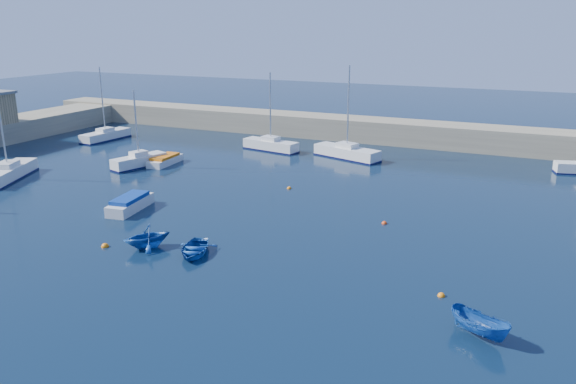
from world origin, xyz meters
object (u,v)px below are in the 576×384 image
at_px(sailboat_3, 139,161).
at_px(motorboat_2, 165,160).
at_px(sailboat_2, 8,172).
at_px(dinghy_right, 480,325).
at_px(dinghy_left, 147,236).
at_px(dinghy_center, 194,249).
at_px(motorboat_1, 130,203).
at_px(sailboat_4, 106,135).
at_px(sailboat_6, 347,152).
at_px(sailboat_5, 271,145).

height_order(sailboat_3, motorboat_2, sailboat_3).
distance_m(sailboat_2, dinghy_right, 43.19).
bearing_deg(dinghy_left, dinghy_center, 41.65).
distance_m(motorboat_1, dinghy_center, 10.54).
xyz_separation_m(sailboat_3, dinghy_right, (33.97, -19.02, -0.05)).
bearing_deg(dinghy_left, sailboat_4, 171.55).
relative_size(sailboat_3, motorboat_1, 1.61).
bearing_deg(dinghy_center, dinghy_right, -27.38).
relative_size(motorboat_2, dinghy_right, 1.51).
height_order(sailboat_2, dinghy_right, sailboat_2).
xyz_separation_m(dinghy_center, dinghy_right, (16.91, -2.74, 0.24)).
distance_m(sailboat_4, motorboat_2, 15.67).
bearing_deg(sailboat_2, sailboat_6, 16.06).
bearing_deg(dinghy_left, sailboat_6, 118.93).
xyz_separation_m(sailboat_5, sailboat_6, (8.90, -0.10, 0.01)).
bearing_deg(sailboat_6, motorboat_2, 140.75).
bearing_deg(sailboat_5, sailboat_3, 155.20).
xyz_separation_m(sailboat_4, dinghy_center, (29.32, -25.42, -0.24)).
xyz_separation_m(sailboat_3, dinghy_center, (17.06, -16.29, -0.28)).
bearing_deg(motorboat_2, sailboat_4, 149.09).
xyz_separation_m(sailboat_5, dinghy_left, (5.26, -28.63, 0.14)).
xyz_separation_m(sailboat_2, motorboat_1, (15.83, -2.55, -0.11)).
bearing_deg(sailboat_2, dinghy_left, -43.30).
xyz_separation_m(sailboat_4, dinghy_right, (46.23, -28.16, -0.00)).
xyz_separation_m(sailboat_4, sailboat_6, (29.69, 2.80, 0.06)).
distance_m(sailboat_6, dinghy_right, 35.10).
xyz_separation_m(sailboat_5, dinghy_center, (8.52, -28.32, -0.29)).
xyz_separation_m(sailboat_4, motorboat_1, (20.18, -20.17, -0.07)).
height_order(motorboat_2, dinghy_center, motorboat_2).
relative_size(sailboat_2, sailboat_6, 1.01).
distance_m(sailboat_3, motorboat_2, 2.57).
relative_size(dinghy_center, dinghy_right, 1.11).
xyz_separation_m(sailboat_2, sailboat_5, (16.44, 20.52, 0.00)).
height_order(sailboat_4, motorboat_1, sailboat_4).
distance_m(sailboat_3, sailboat_4, 15.29).
bearing_deg(sailboat_3, sailboat_2, -115.77).
bearing_deg(dinghy_left, dinghy_right, 29.35).
bearing_deg(motorboat_2, sailboat_5, 52.17).
xyz_separation_m(sailboat_2, dinghy_left, (21.70, -8.12, 0.14)).
xyz_separation_m(dinghy_left, dinghy_right, (20.18, -2.42, -0.19)).
height_order(sailboat_2, sailboat_3, sailboat_2).
distance_m(dinghy_center, dinghy_right, 17.13).
distance_m(sailboat_4, sailboat_6, 29.82).
distance_m(sailboat_6, dinghy_center, 28.23).
bearing_deg(sailboat_5, dinghy_center, -152.71).
bearing_deg(sailboat_4, sailboat_2, -71.31).
bearing_deg(dinghy_left, motorboat_1, 172.75).
height_order(sailboat_3, sailboat_4, sailboat_4).
relative_size(sailboat_2, sailboat_5, 1.13).
distance_m(motorboat_2, dinghy_center, 23.86).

